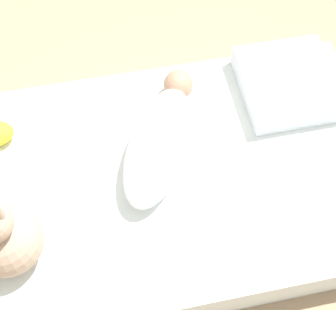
{
  "coord_description": "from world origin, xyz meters",
  "views": [
    {
      "loc": [
        0.18,
        0.75,
        1.64
      ],
      "look_at": [
        0.03,
        -0.04,
        0.25
      ],
      "focal_mm": 50.0,
      "sensor_mm": 36.0,
      "label": 1
    }
  ],
  "objects": [
    {
      "name": "pillow",
      "position": [
        -0.48,
        -0.26,
        0.25
      ],
      "size": [
        0.34,
        0.36,
        0.09
      ],
      "color": "white",
      "rests_on": "bed_mattress"
    },
    {
      "name": "bunny_plush",
      "position": [
        0.56,
        0.19,
        0.33
      ],
      "size": [
        0.21,
        0.21,
        0.39
      ],
      "color": "tan",
      "rests_on": "bed_mattress"
    },
    {
      "name": "ground_plane",
      "position": [
        0.0,
        0.0,
        0.0
      ],
      "size": [
        12.0,
        12.0,
        0.0
      ],
      "primitive_type": "plane",
      "color": "#9E8466"
    },
    {
      "name": "swaddled_baby",
      "position": [
        0.04,
        -0.1,
        0.27
      ],
      "size": [
        0.4,
        0.57,
        0.13
      ],
      "rotation": [
        0.0,
        0.0,
        4.25
      ],
      "color": "white",
      "rests_on": "bed_mattress"
    },
    {
      "name": "bed_mattress",
      "position": [
        0.0,
        0.0,
        0.1
      ],
      "size": [
        1.48,
        0.93,
        0.2
      ],
      "color": "white",
      "rests_on": "ground_plane"
    }
  ]
}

